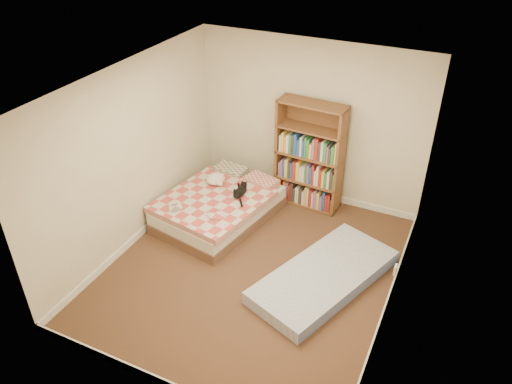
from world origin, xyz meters
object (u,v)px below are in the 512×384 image
at_px(bed, 220,206).
at_px(bookshelf, 309,169).
at_px(black_cat, 241,191).
at_px(white_dog, 216,179).
at_px(floor_mattress, 324,277).

bearing_deg(bed, bookshelf, 53.01).
height_order(bookshelf, black_cat, bookshelf).
bearing_deg(bed, white_dog, 138.87).
relative_size(bed, black_cat, 3.55).
xyz_separation_m(black_cat, white_dog, (-0.48, 0.11, 0.02)).
distance_m(floor_mattress, white_dog, 2.27).
relative_size(bed, floor_mattress, 0.99).
distance_m(bed, floor_mattress, 1.98).
xyz_separation_m(bed, bookshelf, (1.03, 0.95, 0.38)).
height_order(floor_mattress, white_dog, white_dog).
bearing_deg(white_dog, bookshelf, 21.51).
relative_size(bookshelf, white_dog, 4.85).
relative_size(bed, bookshelf, 1.18).
relative_size(floor_mattress, white_dog, 5.77).
distance_m(bed, bookshelf, 1.46).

